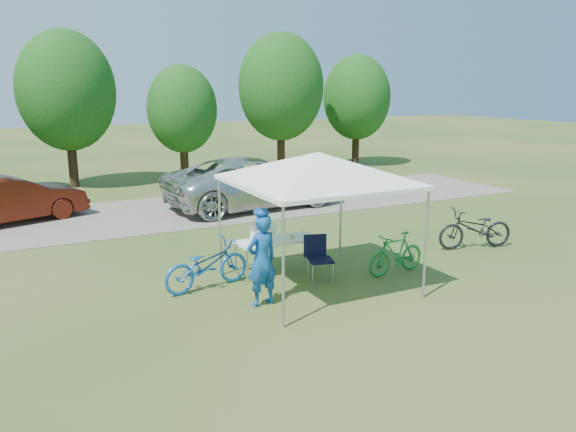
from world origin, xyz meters
name	(u,v)px	position (x,y,z in m)	size (l,w,h in m)	color
ground	(316,286)	(0.00, 0.00, 0.00)	(100.00, 100.00, 0.00)	#2D5119
gravel_strip	(195,209)	(0.00, 8.00, 0.01)	(24.00, 5.00, 0.02)	gray
canopy	(318,156)	(0.00, 0.00, 2.65)	(4.53, 4.53, 3.00)	#A5A5AA
treeline	(139,96)	(-0.29, 14.05, 3.53)	(24.89, 4.28, 6.30)	#382314
folding_table	(277,241)	(-0.33, 1.13, 0.69)	(1.79, 0.75, 0.74)	white
folding_chair	(318,254)	(0.22, 0.33, 0.56)	(0.60, 0.63, 0.95)	black
cooler	(263,233)	(-0.67, 1.13, 0.92)	(0.49, 0.33, 0.35)	white
ice_cream_cup	(292,237)	(0.00, 1.08, 0.77)	(0.08, 0.08, 0.06)	gold
cyclist	(262,260)	(-1.40, -0.41, 0.86)	(0.63, 0.41, 1.72)	#134EA1
bike_blue	(207,265)	(-2.03, 0.87, 0.49)	(0.65, 1.86, 0.98)	blue
bike_green	(396,254)	(1.90, -0.12, 0.45)	(0.43, 1.51, 0.91)	#1D8335
bike_dark	(476,229)	(4.86, 0.54, 0.51)	(0.68, 1.94, 1.02)	black
minivan	(254,182)	(1.91, 7.54, 0.84)	(2.74, 5.94, 1.65)	silver
sedan	(11,199)	(-5.35, 8.72, 0.71)	(1.45, 4.17, 1.37)	#50170D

